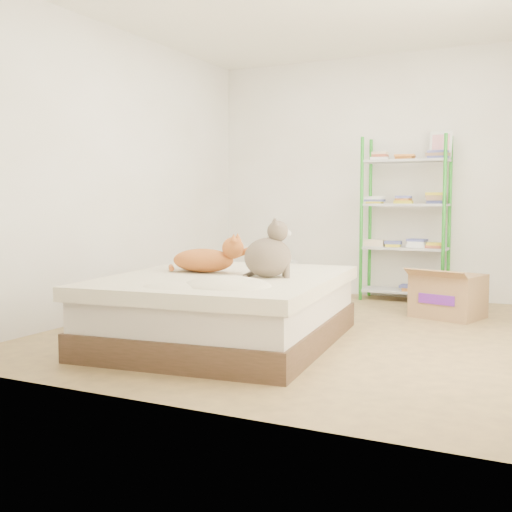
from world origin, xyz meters
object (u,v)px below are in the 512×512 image
Objects in this scene: orange_cat at (203,257)px; white_bin at (280,277)px; bed at (226,309)px; shelf_unit at (406,217)px; grey_cat at (268,249)px; cardboard_box at (448,295)px.

orange_cat is 2.45m from white_bin.
shelf_unit is (0.72, 2.55, 0.62)m from bed.
orange_cat is 2.66m from shelf_unit.
shelf_unit is at bearing -40.04° from grey_cat.
grey_cat is 2.05m from cardboard_box.
orange_cat is at bearing -117.02° from cardboard_box.
white_bin is (-1.97, 0.71, -0.01)m from cardboard_box.
white_bin is at bearing 98.84° from bed.
grey_cat reaches higher than bed.
bed is 3.18× the size of cardboard_box.
bed reaches higher than white_bin.
grey_cat is at bearing -17.67° from orange_cat.
white_bin is at bearing -176.47° from shelf_unit.
bed is 3.72× the size of orange_cat.
shelf_unit is at bearing 58.24° from orange_cat.
white_bin is (-0.42, 2.37, -0.43)m from orange_cat.
grey_cat is 0.62× the size of cardboard_box.
shelf_unit reaches higher than bed.
shelf_unit is at bearing 3.53° from white_bin.
orange_cat is at bearing 153.89° from bed.
bed is 2.55m from white_bin.
white_bin is (-1.00, 2.45, -0.52)m from grey_cat.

